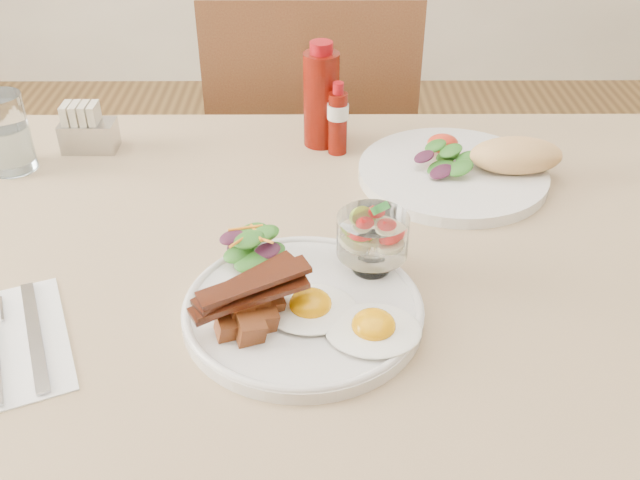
# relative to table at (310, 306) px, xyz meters

# --- Properties ---
(table) EXTENTS (1.33, 0.88, 0.75)m
(table) POSITION_rel_table_xyz_m (0.00, 0.00, 0.00)
(table) COLOR brown
(table) RESTS_ON ground
(chair_far) EXTENTS (0.42, 0.42, 0.93)m
(chair_far) POSITION_rel_table_xyz_m (0.00, 0.66, -0.14)
(chair_far) COLOR brown
(chair_far) RESTS_ON ground
(main_plate) EXTENTS (0.28, 0.28, 0.02)m
(main_plate) POSITION_rel_table_xyz_m (-0.01, -0.12, 0.10)
(main_plate) COLOR silver
(main_plate) RESTS_ON table
(fried_eggs) EXTENTS (0.19, 0.14, 0.03)m
(fried_eggs) POSITION_rel_table_xyz_m (0.04, -0.16, 0.11)
(fried_eggs) COLOR white
(fried_eggs) RESTS_ON main_plate
(bacon_potato_pile) EXTENTS (0.14, 0.10, 0.06)m
(bacon_potato_pile) POSITION_rel_table_xyz_m (-0.06, -0.16, 0.13)
(bacon_potato_pile) COLOR maroon
(bacon_potato_pile) RESTS_ON main_plate
(side_salad) EXTENTS (0.09, 0.08, 0.05)m
(side_salad) POSITION_rel_table_xyz_m (-0.07, -0.04, 0.13)
(side_salad) COLOR #1B5516
(side_salad) RESTS_ON main_plate
(fruit_cup) EXTENTS (0.09, 0.09, 0.09)m
(fruit_cup) POSITION_rel_table_xyz_m (0.08, -0.05, 0.15)
(fruit_cup) COLOR white
(fruit_cup) RESTS_ON main_plate
(second_plate) EXTENTS (0.32, 0.29, 0.07)m
(second_plate) POSITION_rel_table_xyz_m (0.24, 0.20, 0.11)
(second_plate) COLOR silver
(second_plate) RESTS_ON table
(ketchup_bottle) EXTENTS (0.06, 0.06, 0.17)m
(ketchup_bottle) POSITION_rel_table_xyz_m (0.02, 0.32, 0.17)
(ketchup_bottle) COLOR #550B04
(ketchup_bottle) RESTS_ON table
(hot_sauce_bottle) EXTENTS (0.04, 0.04, 0.12)m
(hot_sauce_bottle) POSITION_rel_table_xyz_m (0.04, 0.29, 0.15)
(hot_sauce_bottle) COLOR #550B04
(hot_sauce_bottle) RESTS_ON table
(sugar_caddy) EXTENTS (0.09, 0.05, 0.08)m
(sugar_caddy) POSITION_rel_table_xyz_m (-0.37, 0.30, 0.12)
(sugar_caddy) COLOR #ABABAF
(sugar_caddy) RESTS_ON table
(water_glass) EXTENTS (0.07, 0.07, 0.12)m
(water_glass) POSITION_rel_table_xyz_m (-0.47, 0.24, 0.14)
(water_glass) COLOR white
(water_glass) RESTS_ON table
(napkin_cutlery) EXTENTS (0.19, 0.23, 0.01)m
(napkin_cutlery) POSITION_rel_table_xyz_m (-0.33, -0.17, 0.09)
(napkin_cutlery) COLOR white
(napkin_cutlery) RESTS_ON table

